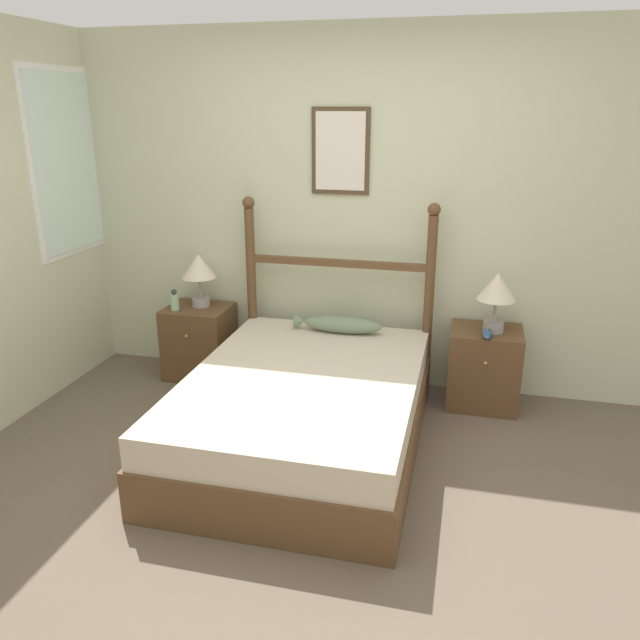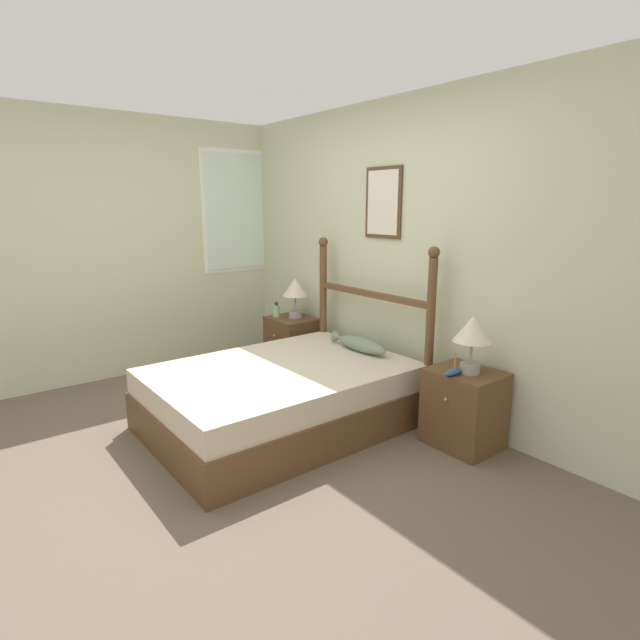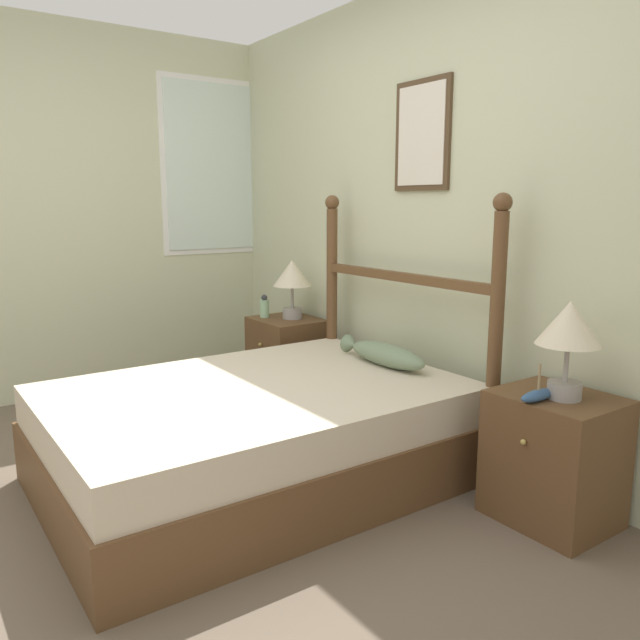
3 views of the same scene
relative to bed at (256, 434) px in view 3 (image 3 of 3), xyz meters
The scene contains 12 objects.
ground_plane 0.67m from the bed, 78.63° to the right, with size 16.00×16.00×0.00m, color brown.
wall_back 1.53m from the bed, 83.74° to the left, with size 6.40×0.08×2.55m.
wall_left 2.33m from the bed, 163.96° to the right, with size 0.08×6.40×2.55m.
bed is the anchor object (origin of this frame).
headboard 1.08m from the bed, 90.00° to the left, with size 1.41×0.09×1.40m.
nightstand_left 1.37m from the bed, 141.52° to the left, with size 0.48×0.43×0.56m.
nightstand_right 1.37m from the bed, 38.48° to the left, with size 0.48×0.43×0.56m.
table_lamp_left 1.51m from the bed, 139.95° to the left, with size 0.26×0.26×0.41m.
table_lamp_right 1.52m from the bed, 36.93° to the left, with size 0.26×0.26×0.41m.
bottle 1.47m from the bed, 148.05° to the left, with size 0.06×0.06×0.16m.
model_boat 1.33m from the bed, 34.09° to the left, with size 0.06×0.21×0.16m.
fish_pillow 0.83m from the bed, 86.07° to the left, with size 0.63×0.15×0.12m.
Camera 3 is at (2.42, -0.79, 1.35)m, focal length 35.00 mm.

